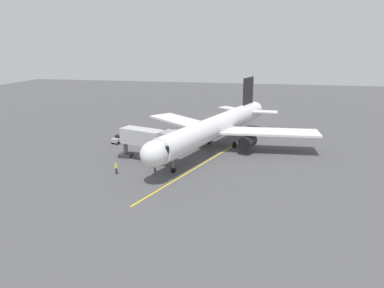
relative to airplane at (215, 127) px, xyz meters
The scene contains 7 objects.
ground_plane 4.25m from the airplane, 164.09° to the left, with size 220.00×220.00×0.00m, color #4C4C4F.
apron_lead_in_line 7.43m from the airplane, 89.19° to the left, with size 0.24×40.00×0.01m, color yellow.
airplane is the anchor object (origin of this frame).
jet_bridge 12.50m from the airplane, 46.21° to the left, with size 11.38×6.03×5.40m.
ground_crew_marshaller 19.86m from the airplane, 51.14° to the left, with size 0.42×0.29×1.71m.
ground_crew_wing_walker 15.48m from the airplane, 62.24° to the left, with size 0.33×0.45×1.71m.
tug_near_nose 18.91m from the airplane, ahead, with size 2.05×2.60×1.50m.
Camera 1 is at (-6.86, 61.17, 18.39)m, focal length 33.89 mm.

